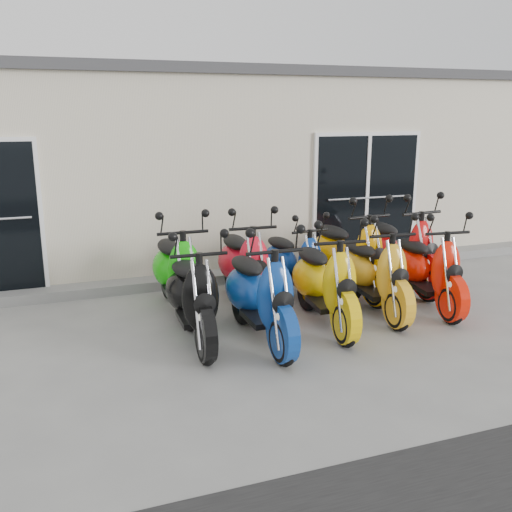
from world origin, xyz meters
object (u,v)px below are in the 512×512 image
Objects in this scene: scooter_front_blue at (259,281)px; scooter_back_extra at (398,239)px; scooter_front_red at (427,258)px; scooter_back_red at (243,254)px; scooter_front_black at (192,283)px; scooter_back_yellow at (349,243)px; scooter_front_orange_b at (374,261)px; scooter_back_green at (176,260)px; scooter_back_blue at (294,253)px; scooter_front_orange_a at (325,270)px.

scooter_back_extra is (2.71, 1.27, 0.03)m from scooter_front_blue.
scooter_back_red reaches higher than scooter_front_red.
scooter_front_black is 3.58m from scooter_back_extra.
scooter_back_extra is (3.45, 0.99, 0.05)m from scooter_front_black.
scooter_front_black is at bearing 158.55° from scooter_front_blue.
scooter_front_blue reaches higher than scooter_front_red.
scooter_back_yellow is at bearing 1.04° from scooter_back_red.
scooter_front_black is 1.00× the size of scooter_front_orange_b.
scooter_back_blue is at bearing 4.04° from scooter_back_green.
scooter_front_black is at bearing -164.00° from scooter_back_yellow.
scooter_front_black is 2.51m from scooter_front_orange_b.
scooter_back_red is 1.61m from scooter_back_yellow.
scooter_back_green is 2.55m from scooter_back_yellow.
scooter_front_blue is at bearing -98.07° from scooter_back_red.
scooter_front_orange_b is 1.02× the size of scooter_front_red.
scooter_back_blue is (1.75, 0.12, -0.09)m from scooter_back_green.
scooter_front_red is 0.92m from scooter_back_extra.
scooter_front_black is 1.03m from scooter_back_green.
scooter_back_blue is (-0.71, 1.02, -0.07)m from scooter_front_orange_b.
scooter_front_red is at bearing 3.37° from scooter_front_black.
scooter_front_red is at bearing -16.08° from scooter_back_green.
scooter_back_blue is (-1.51, 1.07, -0.05)m from scooter_front_red.
scooter_back_red is (-2.32, 0.96, 0.03)m from scooter_front_red.
scooter_back_green is at bearing 89.64° from scooter_front_black.
scooter_back_extra is (0.85, 0.00, 0.00)m from scooter_back_yellow.
scooter_back_green is at bearing 164.00° from scooter_front_orange_b.
scooter_front_orange_a reaches higher than scooter_back_blue.
scooter_front_black is at bearing -130.78° from scooter_back_red.
scooter_back_yellow reaches higher than scooter_front_blue.
scooter_back_red is (-1.52, 0.90, 0.02)m from scooter_front_orange_b.
scooter_front_orange_b is 1.10× the size of scooter_back_blue.
scooter_front_orange_b reaches higher than scooter_front_black.
scooter_back_extra reaches higher than scooter_front_orange_a.
scooter_front_orange_b reaches higher than scooter_back_blue.
scooter_front_blue is 1.78m from scooter_back_blue.
scooter_front_blue reaches higher than scooter_front_orange_a.
scooter_back_blue is (0.81, 0.11, -0.08)m from scooter_back_red.
scooter_front_red is 0.95× the size of scooter_back_green.
scooter_back_extra is at bearing 1.62° from scooter_back_red.
scooter_back_extra reaches higher than scooter_back_red.
scooter_front_blue reaches higher than scooter_front_orange_b.
scooter_back_yellow reaches higher than scooter_front_red.
scooter_front_orange_a reaches higher than scooter_front_orange_b.
scooter_front_orange_b is (0.83, 0.21, -0.01)m from scooter_front_orange_a.
scooter_front_orange_b is at bearing -19.86° from scooter_back_green.
scooter_back_green is at bearing 151.16° from scooter_front_orange_a.
scooter_front_orange_a is at bearing -135.84° from scooter_back_yellow.
scooter_front_red is at bearing 0.23° from scooter_front_orange_b.
scooter_back_red is at bearing 153.27° from scooter_front_orange_b.
scooter_front_blue is 1.82m from scooter_front_orange_b.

